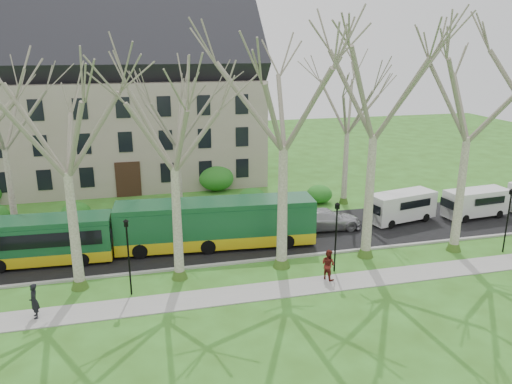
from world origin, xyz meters
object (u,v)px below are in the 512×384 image
bus_follow (216,223)px  pedestrian_b (328,264)px  bus_lead (12,242)px  pedestrian_a (34,301)px  van_a (402,207)px  van_b (476,203)px  sedan (326,219)px

bus_follow → pedestrian_b: (5.48, -6.48, -0.74)m
bus_lead → pedestrian_a: (2.32, -7.09, -0.58)m
bus_lead → van_a: 27.41m
bus_lead → van_b: bus_lead is taller
bus_follow → sedan: 8.56m
bus_lead → sedan: bus_lead is taller
van_a → pedestrian_a: van_a is taller
van_b → pedestrian_a: van_b is taller
van_a → pedestrian_b: 12.09m
van_a → pedestrian_b: bearing=-151.2°
sedan → pedestrian_a: pedestrian_a is taller
pedestrian_a → sedan: bearing=98.3°
van_b → pedestrian_a: bearing=-170.7°
bus_lead → pedestrian_b: 19.37m
van_a → pedestrian_a: (-25.05, -8.31, -0.25)m
bus_lead → pedestrian_b: bus_lead is taller
bus_lead → van_a: bus_lead is taller
pedestrian_b → sedan: bearing=-49.3°
pedestrian_b → van_b: bearing=-92.9°
bus_lead → van_b: bearing=4.1°
bus_follow → sedan: size_ratio=2.52×
van_b → pedestrian_b: van_b is taller
sedan → bus_lead: bearing=96.9°
sedan → van_b: size_ratio=1.02×
sedan → bus_follow: bearing=102.4°
pedestrian_a → pedestrian_b: 15.87m
van_b → pedestrian_a: 32.26m
bus_follow → pedestrian_a: size_ratio=7.25×
sedan → pedestrian_b: (-2.93, -7.74, 0.15)m
bus_lead → pedestrian_b: bearing=-17.2°
van_a → pedestrian_b: (-9.18, -7.85, -0.24)m
bus_follow → van_b: 20.93m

